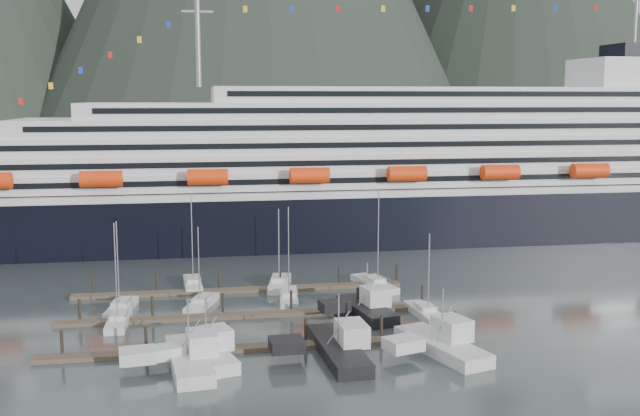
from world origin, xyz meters
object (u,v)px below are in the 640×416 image
Objects in this scene: trawler_a at (187,358)px; trawler_d at (441,344)px; sailboat_f at (280,284)px; sailboat_h at (425,313)px; cruise_ship at (401,178)px; sailboat_a at (121,309)px; trawler_e at (366,308)px; sailboat_d at (289,298)px; trawler_c at (337,348)px; sailboat_g at (374,284)px; trawler_b at (205,353)px; sailboat_b at (119,321)px; sailboat_c at (202,304)px; sailboat_e at (193,284)px.

trawler_d is at bearing -97.40° from trawler_a.
sailboat_f is 24.99m from sailboat_h.
cruise_ship reaches higher than sailboat_a.
sailboat_f is 19.27m from trawler_e.
trawler_d is at bearing -144.46° from sailboat_d.
sailboat_g is at bearing -24.43° from trawler_c.
sailboat_h reaches higher than trawler_b.
sailboat_b is 39.20m from sailboat_h.
trawler_d is at bearing -110.41° from trawler_b.
sailboat_h reaches higher than trawler_a.
sailboat_g is (25.73, 6.52, 0.03)m from sailboat_c.
trawler_c is at bearing 145.07° from trawler_e.
trawler_b is (-28.53, -12.19, 0.53)m from sailboat_h.
sailboat_g is (13.63, 5.30, 0.02)m from sailboat_d.
sailboat_c is 22.53m from trawler_e.
sailboat_c is 0.96× the size of trawler_b.
sailboat_f reaches higher than sailboat_c.
sailboat_d is at bearing -44.26° from trawler_b.
sailboat_f is at bearing -37.27° from trawler_b.
cruise_ship is 18.07× the size of sailboat_c.
sailboat_c reaches higher than trawler_d.
cruise_ship reaches higher than trawler_d.
sailboat_h is 0.93× the size of trawler_e.
sailboat_e is (-41.91, -34.95, -11.62)m from cruise_ship.
sailboat_b is at bearing 18.15° from trawler_b.
sailboat_d is 1.11× the size of trawler_e.
sailboat_b is at bearing -169.81° from sailboat_a.
sailboat_f is at bearing 1.93° from trawler_c.
cruise_ship reaches higher than trawler_a.
trawler_d is at bearing -113.63° from sailboat_c.
trawler_a is 0.93× the size of trawler_c.
trawler_a is at bearing 175.99° from sailboat_e.
cruise_ship is 79.65m from trawler_b.
trawler_c is at bearing -122.67° from sailboat_a.
trawler_e is at bearing 147.25° from sailboat_g.
trawler_a is at bearing -150.11° from sailboat_a.
sailboat_g reaches higher than trawler_a.
sailboat_g is (36.12, 12.80, 0.02)m from sailboat_b.
sailboat_b is 18.74m from trawler_a.
sailboat_d is 1.11× the size of sailboat_f.
sailboat_e reaches higher than trawler_a.
trawler_c is at bearing -128.99° from sailboat_c.
sailboat_d is 14.63m from sailboat_g.
sailboat_a is 0.89× the size of trawler_a.
sailboat_d is 1.20× the size of sailboat_h.
trawler_d reaches higher than trawler_b.
sailboat_e is at bearing -140.17° from cruise_ship.
sailboat_d reaches higher than trawler_b.
cruise_ship is 16.39× the size of sailboat_a.
sailboat_g is 1.26× the size of trawler_b.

